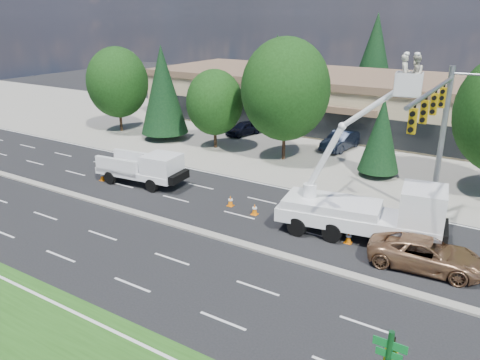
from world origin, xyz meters
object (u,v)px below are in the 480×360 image
Objects in this scene: utility_pickup at (145,171)px; minivan at (426,254)px; signal_mast at (438,126)px; bucket_truck at (371,204)px.

utility_pickup is 19.67m from minivan.
utility_pickup is at bearing -171.48° from signal_mast.
minivan is (0.95, -4.34, -5.31)m from signal_mast.
signal_mast is 6.92m from minivan.
minivan is (19.61, -1.54, -0.24)m from utility_pickup.
bucket_truck is at bearing 59.09° from minivan.
utility_pickup is at bearing 80.61° from minivan.
utility_pickup reaches higher than minivan.
bucket_truck reaches higher than minivan.
signal_mast is 1.57× the size of utility_pickup.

